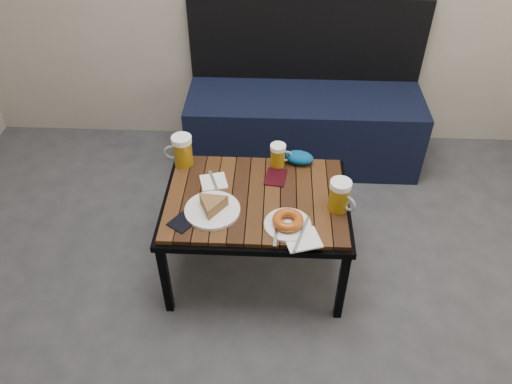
{
  "coord_description": "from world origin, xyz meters",
  "views": [
    {
      "loc": [
        -0.11,
        -0.86,
        1.96
      ],
      "look_at": [
        -0.19,
        0.81,
        0.5
      ],
      "focal_mm": 35.0,
      "sensor_mm": 36.0,
      "label": 1
    }
  ],
  "objects_px": {
    "beer_mug_centre": "(278,155)",
    "passport_burgundy": "(276,177)",
    "plate_bagel": "(288,222)",
    "beer_mug_left": "(182,150)",
    "plate_pie": "(212,207)",
    "passport_navy": "(184,221)",
    "knit_pouch": "(299,158)",
    "beer_mug_right": "(340,196)",
    "bench": "(303,120)",
    "cafe_table": "(256,204)"
  },
  "relations": [
    {
      "from": "plate_pie",
      "to": "beer_mug_right",
      "type": "bearing_deg",
      "value": 4.77
    },
    {
      "from": "bench",
      "to": "knit_pouch",
      "type": "distance_m",
      "value": 0.73
    },
    {
      "from": "beer_mug_centre",
      "to": "knit_pouch",
      "type": "distance_m",
      "value": 0.11
    },
    {
      "from": "beer_mug_left",
      "to": "plate_pie",
      "type": "bearing_deg",
      "value": 119.13
    },
    {
      "from": "beer_mug_centre",
      "to": "plate_pie",
      "type": "xyz_separation_m",
      "value": [
        -0.28,
        -0.34,
        -0.03
      ]
    },
    {
      "from": "bench",
      "to": "plate_pie",
      "type": "distance_m",
      "value": 1.17
    },
    {
      "from": "cafe_table",
      "to": "beer_mug_right",
      "type": "height_order",
      "value": "beer_mug_right"
    },
    {
      "from": "plate_pie",
      "to": "knit_pouch",
      "type": "distance_m",
      "value": 0.53
    },
    {
      "from": "passport_burgundy",
      "to": "beer_mug_left",
      "type": "bearing_deg",
      "value": 176.57
    },
    {
      "from": "cafe_table",
      "to": "beer_mug_left",
      "type": "xyz_separation_m",
      "value": [
        -0.36,
        0.23,
        0.12
      ]
    },
    {
      "from": "bench",
      "to": "beer_mug_right",
      "type": "bearing_deg",
      "value": -83.67
    },
    {
      "from": "plate_bagel",
      "to": "passport_burgundy",
      "type": "relative_size",
      "value": 1.99
    },
    {
      "from": "beer_mug_right",
      "to": "knit_pouch",
      "type": "height_order",
      "value": "beer_mug_right"
    },
    {
      "from": "bench",
      "to": "knit_pouch",
      "type": "relative_size",
      "value": 10.22
    },
    {
      "from": "passport_navy",
      "to": "knit_pouch",
      "type": "bearing_deg",
      "value": 75.16
    },
    {
      "from": "passport_navy",
      "to": "plate_pie",
      "type": "bearing_deg",
      "value": 64.14
    },
    {
      "from": "cafe_table",
      "to": "passport_navy",
      "type": "bearing_deg",
      "value": -150.08
    },
    {
      "from": "beer_mug_left",
      "to": "knit_pouch",
      "type": "xyz_separation_m",
      "value": [
        0.56,
        0.03,
        -0.05
      ]
    },
    {
      "from": "bench",
      "to": "knit_pouch",
      "type": "xyz_separation_m",
      "value": [
        -0.05,
        -0.69,
        0.23
      ]
    },
    {
      "from": "knit_pouch",
      "to": "beer_mug_right",
      "type": "bearing_deg",
      "value": -62.8
    },
    {
      "from": "cafe_table",
      "to": "plate_bagel",
      "type": "bearing_deg",
      "value": -51.86
    },
    {
      "from": "beer_mug_left",
      "to": "passport_navy",
      "type": "bearing_deg",
      "value": 100.37
    },
    {
      "from": "cafe_table",
      "to": "plate_bagel",
      "type": "height_order",
      "value": "plate_bagel"
    },
    {
      "from": "plate_pie",
      "to": "passport_navy",
      "type": "bearing_deg",
      "value": -149.97
    },
    {
      "from": "cafe_table",
      "to": "plate_bagel",
      "type": "distance_m",
      "value": 0.24
    },
    {
      "from": "plate_pie",
      "to": "plate_bagel",
      "type": "xyz_separation_m",
      "value": [
        0.33,
        -0.07,
        -0.0
      ]
    },
    {
      "from": "beer_mug_centre",
      "to": "passport_burgundy",
      "type": "relative_size",
      "value": 0.92
    },
    {
      "from": "bench",
      "to": "plate_bagel",
      "type": "relative_size",
      "value": 5.44
    },
    {
      "from": "beer_mug_left",
      "to": "passport_burgundy",
      "type": "relative_size",
      "value": 1.19
    },
    {
      "from": "plate_bagel",
      "to": "passport_navy",
      "type": "distance_m",
      "value": 0.44
    },
    {
      "from": "beer_mug_centre",
      "to": "plate_pie",
      "type": "distance_m",
      "value": 0.44
    },
    {
      "from": "beer_mug_centre",
      "to": "knit_pouch",
      "type": "relative_size",
      "value": 0.87
    },
    {
      "from": "cafe_table",
      "to": "passport_navy",
      "type": "xyz_separation_m",
      "value": [
        -0.3,
        -0.17,
        0.05
      ]
    },
    {
      "from": "beer_mug_left",
      "to": "beer_mug_centre",
      "type": "xyz_separation_m",
      "value": [
        0.46,
        0.0,
        -0.02
      ]
    },
    {
      "from": "beer_mug_centre",
      "to": "plate_bagel",
      "type": "bearing_deg",
      "value": -99.89
    },
    {
      "from": "beer_mug_centre",
      "to": "passport_navy",
      "type": "distance_m",
      "value": 0.57
    },
    {
      "from": "bench",
      "to": "plate_pie",
      "type": "xyz_separation_m",
      "value": [
        -0.43,
        -1.06,
        0.23
      ]
    },
    {
      "from": "bench",
      "to": "plate_pie",
      "type": "bearing_deg",
      "value": -112.25
    },
    {
      "from": "beer_mug_left",
      "to": "plate_pie",
      "type": "xyz_separation_m",
      "value": [
        0.18,
        -0.33,
        -0.05
      ]
    },
    {
      "from": "cafe_table",
      "to": "knit_pouch",
      "type": "relative_size",
      "value": 6.13
    },
    {
      "from": "passport_navy",
      "to": "passport_burgundy",
      "type": "relative_size",
      "value": 0.98
    },
    {
      "from": "beer_mug_right",
      "to": "passport_navy",
      "type": "distance_m",
      "value": 0.67
    },
    {
      "from": "passport_navy",
      "to": "knit_pouch",
      "type": "relative_size",
      "value": 0.93
    },
    {
      "from": "beer_mug_centre",
      "to": "passport_burgundy",
      "type": "bearing_deg",
      "value": -111.93
    },
    {
      "from": "beer_mug_centre",
      "to": "plate_bagel",
      "type": "height_order",
      "value": "beer_mug_centre"
    },
    {
      "from": "beer_mug_right",
      "to": "plate_pie",
      "type": "xyz_separation_m",
      "value": [
        -0.55,
        -0.05,
        -0.05
      ]
    },
    {
      "from": "beer_mug_left",
      "to": "passport_burgundy",
      "type": "height_order",
      "value": "beer_mug_left"
    },
    {
      "from": "beer_mug_centre",
      "to": "beer_mug_left",
      "type": "bearing_deg",
      "value": 164.4
    },
    {
      "from": "beer_mug_left",
      "to": "plate_pie",
      "type": "height_order",
      "value": "beer_mug_left"
    },
    {
      "from": "bench",
      "to": "beer_mug_centre",
      "type": "bearing_deg",
      "value": -102.05
    }
  ]
}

